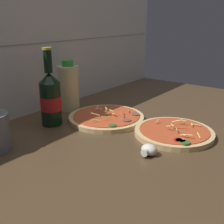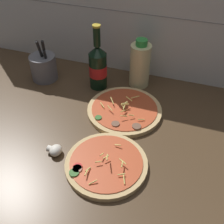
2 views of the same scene
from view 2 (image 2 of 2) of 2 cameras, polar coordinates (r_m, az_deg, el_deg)
name	(u,v)px [view 2 (image 2 of 2)]	position (r cm, az deg, el deg)	size (l,w,h in cm)	color
counter_slab	(100,141)	(98.99, -2.53, -5.87)	(160.00, 90.00, 2.50)	#4C3823
tile_backsplash	(138,13)	(119.55, 5.24, 19.43)	(160.00, 1.13, 60.00)	silver
pizza_near	(106,164)	(89.32, -1.21, -10.49)	(26.01, 26.01, 5.60)	tan
pizza_far	(124,110)	(107.71, 2.54, 0.39)	(28.55, 28.55, 4.80)	tan
beer_bottle	(98,66)	(116.52, -2.88, 9.28)	(7.44, 7.44, 27.57)	black
oil_bottle	(140,65)	(118.50, 5.71, 9.54)	(8.48, 8.48, 20.91)	beige
mushroom_left	(55,150)	(93.96, -11.49, -7.61)	(4.90, 4.66, 3.26)	white
utensil_crock	(44,67)	(127.23, -13.70, 8.86)	(11.18, 11.18, 18.72)	slate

